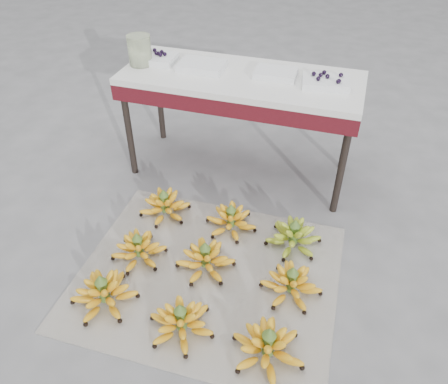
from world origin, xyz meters
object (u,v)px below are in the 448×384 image
(bunch_front_center, at_px, (181,322))
(bunch_back_left, at_px, (165,205))
(tray_left, at_px, (202,66))
(bunch_front_left, at_px, (104,293))
(bunch_mid_center, at_px, (205,259))
(bunch_front_right, at_px, (268,347))
(glass_jar, at_px, (140,50))
(tray_far_left, at_px, (155,58))
(bunch_mid_right, at_px, (291,284))
(newspaper_mat, at_px, (208,275))
(tray_far_right, at_px, (326,82))
(bunch_back_center, at_px, (231,220))
(vendor_table, at_px, (241,87))
(tray_right, at_px, (276,73))
(bunch_mid_left, at_px, (139,249))
(bunch_back_right, at_px, (294,236))

(bunch_front_center, distance_m, bunch_back_left, 0.79)
(bunch_back_left, xyz_separation_m, tray_left, (0.04, 0.56, 0.61))
(bunch_front_left, distance_m, bunch_mid_center, 0.50)
(bunch_front_right, relative_size, glass_jar, 2.32)
(bunch_front_right, relative_size, tray_far_left, 1.55)
(bunch_mid_right, distance_m, bunch_back_left, 0.86)
(bunch_back_left, bearing_deg, bunch_front_center, -66.07)
(bunch_front_left, bearing_deg, tray_far_left, 98.34)
(newspaper_mat, distance_m, bunch_front_left, 0.50)
(bunch_mid_right, height_order, tray_far_right, tray_far_right)
(bunch_back_center, height_order, vendor_table, vendor_table)
(bunch_back_center, distance_m, tray_right, 0.85)
(newspaper_mat, relative_size, bunch_mid_right, 3.43)
(bunch_mid_left, bearing_deg, bunch_back_center, 42.20)
(bunch_mid_left, distance_m, bunch_back_right, 0.80)
(bunch_mid_right, bearing_deg, tray_far_right, 112.38)
(bunch_front_right, bearing_deg, bunch_mid_right, 63.87)
(bunch_front_center, distance_m, bunch_back_center, 0.69)
(bunch_mid_left, height_order, tray_far_right, tray_far_right)
(newspaper_mat, bearing_deg, bunch_mid_right, 2.53)
(tray_right, bearing_deg, bunch_mid_left, -115.88)
(newspaper_mat, relative_size, tray_far_left, 4.91)
(bunch_front_right, distance_m, bunch_mid_center, 0.55)
(bunch_front_center, distance_m, tray_left, 1.43)
(bunch_back_left, distance_m, tray_far_right, 1.11)
(bunch_back_center, bearing_deg, tray_far_right, 81.82)
(bunch_back_center, distance_m, tray_far_right, 0.90)
(bunch_back_right, relative_size, tray_left, 1.16)
(bunch_front_center, xyz_separation_m, bunch_back_right, (0.37, 0.66, 0.00))
(bunch_front_center, height_order, tray_left, tray_left)
(vendor_table, bearing_deg, bunch_back_left, -116.89)
(bunch_back_left, bearing_deg, tray_far_left, 109.45)
(bunch_mid_left, xyz_separation_m, bunch_back_left, (-0.01, 0.35, 0.00))
(bunch_front_left, distance_m, tray_right, 1.47)
(bunch_front_right, xyz_separation_m, bunch_back_center, (-0.37, 0.69, -0.01))
(tray_left, height_order, tray_right, tray_left)
(newspaper_mat, relative_size, vendor_table, 0.92)
(newspaper_mat, bearing_deg, bunch_front_left, -143.38)
(tray_right, bearing_deg, tray_left, -175.89)
(bunch_front_left, distance_m, bunch_mid_right, 0.86)
(newspaper_mat, distance_m, bunch_mid_left, 0.38)
(bunch_front_center, distance_m, glass_jar, 1.55)
(bunch_back_right, relative_size, vendor_table, 0.23)
(bunch_back_left, bearing_deg, glass_jar, 117.19)
(bunch_mid_left, distance_m, tray_far_left, 1.15)
(bunch_back_left, distance_m, vendor_table, 0.81)
(bunch_back_left, bearing_deg, bunch_back_center, -5.22)
(newspaper_mat, xyz_separation_m, vendor_table, (-0.10, 0.91, 0.58))
(vendor_table, bearing_deg, newspaper_mat, -83.49)
(bunch_front_right, xyz_separation_m, bunch_mid_left, (-0.75, 0.34, -0.01))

